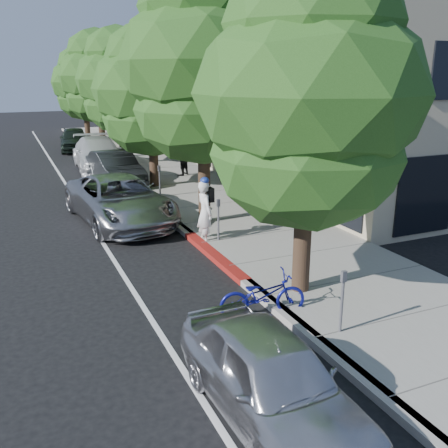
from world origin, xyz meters
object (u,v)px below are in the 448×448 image
street_tree_2 (151,91)px  street_tree_4 (98,77)px  street_tree_0 (309,98)px  cyclist (205,213)px  dark_suv_far (74,139)px  street_tree_3 (119,81)px  white_pickup (98,154)px  street_tree_1 (203,65)px  pedestrian (181,158)px  street_tree_5 (84,83)px  near_car_a (271,378)px  dark_sedan (115,169)px  bicycle (263,295)px  silver_suv (120,200)px

street_tree_2 → street_tree_4: (-0.00, 12.00, 0.43)m
street_tree_0 → cyclist: size_ratio=3.83×
cyclist → dark_suv_far: 20.77m
street_tree_3 → white_pickup: (-1.40, -0.34, -3.66)m
street_tree_1 → white_pickup: street_tree_1 is taller
street_tree_4 → pedestrian: 11.03m
street_tree_5 → cyclist: street_tree_5 is taller
white_pickup → near_car_a: size_ratio=1.44×
street_tree_4 → street_tree_5: (0.00, 6.00, -0.47)m
street_tree_1 → near_car_a: 10.86m
dark_sedan → bicycle: bearing=-93.8°
street_tree_2 → white_pickup: (-1.40, 5.66, -3.38)m
silver_suv → dark_suv_far: 17.57m
street_tree_2 → bicycle: 13.19m
street_tree_2 → street_tree_3: bearing=90.0°
street_tree_0 → street_tree_1: street_tree_1 is taller
street_tree_1 → bicycle: street_tree_1 is taller
pedestrian → near_car_a: bearing=39.8°
silver_suv → dark_sedan: bearing=73.9°
silver_suv → near_car_a: bearing=-96.6°
dark_suv_far → dark_sedan: bearing=-82.3°
street_tree_0 → street_tree_5: (-0.00, 30.00, -0.27)m
street_tree_4 → street_tree_2: bearing=-90.0°
street_tree_3 → white_pickup: street_tree_3 is taller
street_tree_0 → near_car_a: street_tree_0 is taller
street_tree_5 → dark_suv_far: street_tree_5 is taller
street_tree_4 → white_pickup: size_ratio=1.32×
dark_sedan → near_car_a: size_ratio=1.16×
street_tree_0 → near_car_a: 5.82m
cyclist → bicycle: cyclist is taller
street_tree_1 → bicycle: (-1.30, -6.59, -4.69)m
cyclist → street_tree_0: bearing=-172.4°
street_tree_1 → street_tree_4: bearing=90.0°
street_tree_2 → white_pickup: street_tree_2 is taller
street_tree_0 → street_tree_1: bearing=90.0°
street_tree_2 → pedestrian: street_tree_2 is taller
street_tree_4 → dark_sedan: size_ratio=1.64×
dark_suv_far → near_car_a: 28.57m
near_car_a → street_tree_1: bearing=72.3°
cyclist → pedestrian: bearing=-15.8°
bicycle → dark_suv_far: (-0.34, 25.64, 0.26)m
street_tree_2 → dark_suv_far: (-1.64, 13.05, -3.46)m
street_tree_5 → dark_sedan: bearing=-94.8°
street_tree_5 → near_car_a: bearing=-94.6°
street_tree_5 → pedestrian: bearing=-83.5°
dark_sedan → street_tree_2: bearing=-50.9°
bicycle → dark_sedan: bearing=11.1°
street_tree_2 → street_tree_4: size_ratio=0.93×
street_tree_1 → pedestrian: size_ratio=4.91×
street_tree_4 → dark_sedan: bearing=-97.6°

